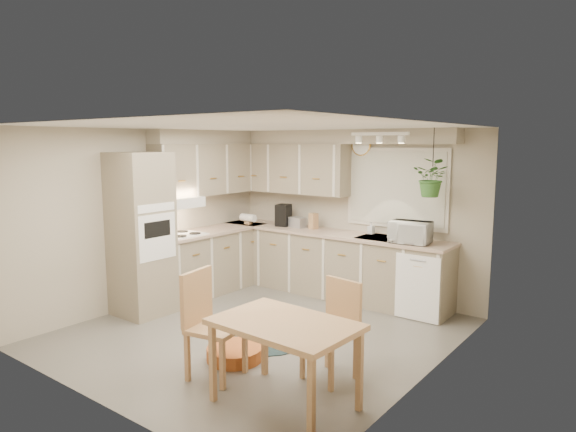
# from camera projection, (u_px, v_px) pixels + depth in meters

# --- Properties ---
(floor) EXTENTS (4.20, 4.20, 0.00)m
(floor) POSITION_uv_depth(u_px,v_px,m) (260.00, 333.00, 6.04)
(floor) COLOR #605C55
(floor) RESTS_ON ground
(ceiling) EXTENTS (4.20, 4.20, 0.00)m
(ceiling) POSITION_uv_depth(u_px,v_px,m) (258.00, 126.00, 5.70)
(ceiling) COLOR white
(ceiling) RESTS_ON wall_back
(wall_back) EXTENTS (4.00, 0.04, 2.40)m
(wall_back) POSITION_uv_depth(u_px,v_px,m) (352.00, 213.00, 7.53)
(wall_back) COLOR #B2A893
(wall_back) RESTS_ON floor
(wall_front) EXTENTS (4.00, 0.04, 2.40)m
(wall_front) POSITION_uv_depth(u_px,v_px,m) (94.00, 268.00, 4.21)
(wall_front) COLOR #B2A893
(wall_front) RESTS_ON floor
(wall_left) EXTENTS (0.04, 4.20, 2.40)m
(wall_left) POSITION_uv_depth(u_px,v_px,m) (149.00, 217.00, 7.07)
(wall_left) COLOR #B2A893
(wall_left) RESTS_ON floor
(wall_right) EXTENTS (0.04, 4.20, 2.40)m
(wall_right) POSITION_uv_depth(u_px,v_px,m) (426.00, 255.00, 4.67)
(wall_right) COLOR #B2A893
(wall_right) RESTS_ON floor
(base_cab_left) EXTENTS (0.60, 1.85, 0.90)m
(base_cab_left) POSITION_uv_depth(u_px,v_px,m) (211.00, 262.00, 7.68)
(base_cab_left) COLOR gray
(base_cab_left) RESTS_ON floor
(base_cab_back) EXTENTS (3.60, 0.60, 0.90)m
(base_cab_back) POSITION_uv_depth(u_px,v_px,m) (329.00, 264.00, 7.52)
(base_cab_back) COLOR gray
(base_cab_back) RESTS_ON floor
(counter_left) EXTENTS (0.64, 1.89, 0.04)m
(counter_left) POSITION_uv_depth(u_px,v_px,m) (211.00, 231.00, 7.61)
(counter_left) COLOR tan
(counter_left) RESTS_ON base_cab_left
(counter_back) EXTENTS (3.64, 0.64, 0.04)m
(counter_back) POSITION_uv_depth(u_px,v_px,m) (329.00, 233.00, 7.44)
(counter_back) COLOR tan
(counter_back) RESTS_ON base_cab_back
(oven_stack) EXTENTS (0.65, 0.65, 2.10)m
(oven_stack) POSITION_uv_depth(u_px,v_px,m) (141.00, 234.00, 6.60)
(oven_stack) COLOR gray
(oven_stack) RESTS_ON floor
(wall_oven_face) EXTENTS (0.02, 0.56, 0.58)m
(wall_oven_face) POSITION_uv_depth(u_px,v_px,m) (157.00, 237.00, 6.41)
(wall_oven_face) COLOR white
(wall_oven_face) RESTS_ON oven_stack
(upper_cab_left) EXTENTS (0.35, 2.00, 0.75)m
(upper_cab_left) POSITION_uv_depth(u_px,v_px,m) (209.00, 169.00, 7.66)
(upper_cab_left) COLOR gray
(upper_cab_left) RESTS_ON wall_left
(upper_cab_back) EXTENTS (2.00, 0.35, 0.75)m
(upper_cab_back) POSITION_uv_depth(u_px,v_px,m) (290.00, 168.00, 7.90)
(upper_cab_back) COLOR gray
(upper_cab_back) RESTS_ON wall_back
(soffit_left) EXTENTS (0.30, 2.00, 0.20)m
(soffit_left) POSITION_uv_depth(u_px,v_px,m) (207.00, 137.00, 7.61)
(soffit_left) COLOR #B2A893
(soffit_left) RESTS_ON wall_left
(soffit_back) EXTENTS (3.60, 0.30, 0.20)m
(soffit_back) POSITION_uv_depth(u_px,v_px,m) (336.00, 137.00, 7.37)
(soffit_back) COLOR #B2A893
(soffit_back) RESTS_ON wall_back
(cooktop) EXTENTS (0.52, 0.58, 0.02)m
(cooktop) POSITION_uv_depth(u_px,v_px,m) (182.00, 235.00, 7.15)
(cooktop) COLOR white
(cooktop) RESTS_ON counter_left
(range_hood) EXTENTS (0.40, 0.60, 0.14)m
(range_hood) POSITION_uv_depth(u_px,v_px,m) (180.00, 202.00, 7.10)
(range_hood) COLOR white
(range_hood) RESTS_ON upper_cab_left
(window_blinds) EXTENTS (1.40, 0.02, 1.00)m
(window_blinds) POSITION_uv_depth(u_px,v_px,m) (396.00, 188.00, 7.03)
(window_blinds) COLOR beige
(window_blinds) RESTS_ON wall_back
(window_frame) EXTENTS (1.50, 0.02, 1.10)m
(window_frame) POSITION_uv_depth(u_px,v_px,m) (396.00, 188.00, 7.03)
(window_frame) COLOR beige
(window_frame) RESTS_ON wall_back
(sink) EXTENTS (0.70, 0.48, 0.10)m
(sink) POSITION_uv_depth(u_px,v_px,m) (385.00, 241.00, 6.91)
(sink) COLOR #98999F
(sink) RESTS_ON counter_back
(dishwasher_front) EXTENTS (0.58, 0.02, 0.83)m
(dishwasher_front) POSITION_uv_depth(u_px,v_px,m) (417.00, 288.00, 6.38)
(dishwasher_front) COLOR white
(dishwasher_front) RESTS_ON base_cab_back
(track_light_bar) EXTENTS (0.80, 0.04, 0.04)m
(track_light_bar) POSITION_uv_depth(u_px,v_px,m) (380.00, 134.00, 6.51)
(track_light_bar) COLOR white
(track_light_bar) RESTS_ON ceiling
(wall_clock) EXTENTS (0.30, 0.03, 0.30)m
(wall_clock) POSITION_uv_depth(u_px,v_px,m) (361.00, 145.00, 7.27)
(wall_clock) COLOR gold
(wall_clock) RESTS_ON wall_back
(dining_table) EXTENTS (1.21, 0.83, 0.74)m
(dining_table) POSITION_uv_depth(u_px,v_px,m) (285.00, 364.00, 4.32)
(dining_table) COLOR tan
(dining_table) RESTS_ON floor
(chair_left) EXTENTS (0.56, 0.56, 1.02)m
(chair_left) POSITION_uv_depth(u_px,v_px,m) (216.00, 325.00, 4.84)
(chair_left) COLOR tan
(chair_left) RESTS_ON floor
(chair_back) EXTENTS (0.50, 0.50, 0.93)m
(chair_back) POSITION_uv_depth(u_px,v_px,m) (330.00, 331.00, 4.80)
(chair_back) COLOR tan
(chair_back) RESTS_ON floor
(braided_rug) EXTENTS (1.43, 1.19, 0.01)m
(braided_rug) POSITION_uv_depth(u_px,v_px,m) (256.00, 336.00, 5.92)
(braided_rug) COLOR black
(braided_rug) RESTS_ON floor
(pet_bed) EXTENTS (0.59, 0.59, 0.13)m
(pet_bed) POSITION_uv_depth(u_px,v_px,m) (235.00, 353.00, 5.28)
(pet_bed) COLOR #9D541F
(pet_bed) RESTS_ON floor
(microwave) EXTENTS (0.54, 0.34, 0.34)m
(microwave) POSITION_uv_depth(u_px,v_px,m) (410.00, 230.00, 6.57)
(microwave) COLOR white
(microwave) RESTS_ON counter_back
(soap_bottle) EXTENTS (0.10, 0.18, 0.08)m
(soap_bottle) POSITION_uv_depth(u_px,v_px,m) (371.00, 232.00, 7.20)
(soap_bottle) COLOR white
(soap_bottle) RESTS_ON counter_back
(hanging_plant) EXTENTS (0.45, 0.49, 0.38)m
(hanging_plant) POSITION_uv_depth(u_px,v_px,m) (432.00, 182.00, 6.32)
(hanging_plant) COLOR #336628
(hanging_plant) RESTS_ON ceiling
(coffee_maker) EXTENTS (0.23, 0.27, 0.34)m
(coffee_maker) POSITION_uv_depth(u_px,v_px,m) (283.00, 215.00, 7.93)
(coffee_maker) COLOR black
(coffee_maker) RESTS_ON counter_back
(toaster) EXTENTS (0.27, 0.18, 0.15)m
(toaster) POSITION_uv_depth(u_px,v_px,m) (297.00, 222.00, 7.80)
(toaster) COLOR #98999F
(toaster) RESTS_ON counter_back
(knife_block) EXTENTS (0.13, 0.13, 0.24)m
(knife_block) POSITION_uv_depth(u_px,v_px,m) (313.00, 221.00, 7.66)
(knife_block) COLOR tan
(knife_block) RESTS_ON counter_back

